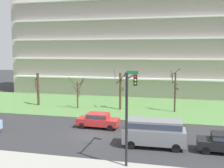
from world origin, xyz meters
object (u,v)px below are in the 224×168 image
(tree_far_left, at_px, (38,89))
(traffic_signal_mast, at_px, (130,101))
(tree_left, at_px, (78,92))
(tree_right, at_px, (175,90))
(tree_center, at_px, (120,89))
(sedan_red_near_left, at_px, (98,120))
(van_gray_center_right, at_px, (154,131))

(tree_far_left, distance_m, traffic_signal_mast, 23.91)
(tree_left, xyz_separation_m, tree_right, (13.28, 0.77, 0.73))
(tree_center, xyz_separation_m, sedan_red_near_left, (-0.51, -9.15, -2.08))
(traffic_signal_mast, bearing_deg, tree_right, 79.56)
(traffic_signal_mast, bearing_deg, tree_center, 103.86)
(tree_left, relative_size, van_gray_center_right, 0.86)
(tree_left, distance_m, van_gray_center_right, 17.52)
(tree_far_left, relative_size, traffic_signal_mast, 0.73)
(van_gray_center_right, bearing_deg, sedan_red_near_left, 142.61)
(tree_center, distance_m, sedan_red_near_left, 9.40)
(sedan_red_near_left, distance_m, traffic_signal_mast, 9.71)
(tree_center, height_order, sedan_red_near_left, tree_center)
(tree_far_left, xyz_separation_m, tree_left, (6.55, -0.76, -0.20))
(van_gray_center_right, bearing_deg, tree_center, 111.21)
(tree_left, height_order, sedan_red_near_left, tree_left)
(tree_left, relative_size, traffic_signal_mast, 0.68)
(sedan_red_near_left, bearing_deg, tree_left, -55.16)
(tree_left, relative_size, sedan_red_near_left, 1.01)
(sedan_red_near_left, bearing_deg, van_gray_center_right, 146.20)
(tree_far_left, bearing_deg, traffic_signal_mast, -45.52)
(sedan_red_near_left, bearing_deg, tree_far_left, -35.54)
(tree_far_left, relative_size, van_gray_center_right, 0.93)
(tree_left, distance_m, traffic_signal_mast, 19.27)
(tree_right, xyz_separation_m, sedan_red_near_left, (-7.81, -9.31, -2.18))
(tree_far_left, bearing_deg, sedan_red_near_left, -37.70)
(tree_right, bearing_deg, traffic_signal_mast, -100.44)
(tree_right, distance_m, van_gray_center_right, 14.00)
(traffic_signal_mast, bearing_deg, tree_far_left, 134.48)
(tree_far_left, height_order, tree_left, tree_far_left)
(tree_far_left, bearing_deg, tree_center, -0.64)
(tree_far_left, relative_size, sedan_red_near_left, 1.09)
(tree_center, relative_size, traffic_signal_mast, 0.84)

